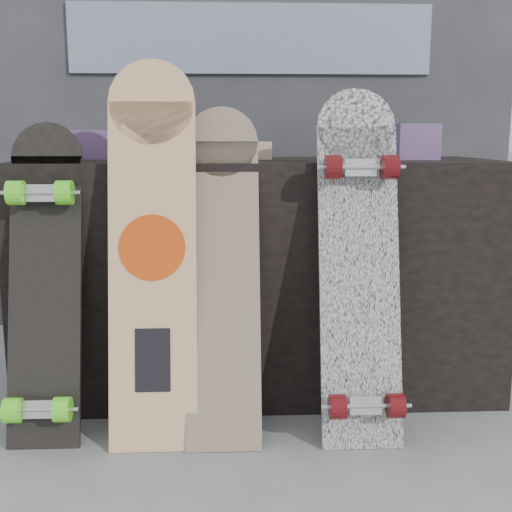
{
  "coord_description": "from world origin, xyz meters",
  "views": [
    {
      "loc": [
        -0.11,
        -1.71,
        0.88
      ],
      "look_at": [
        -0.03,
        0.2,
        0.52
      ],
      "focal_mm": 45.0,
      "sensor_mm": 36.0,
      "label": 1
    }
  ],
  "objects_px": {
    "vendor_table": "(260,274)",
    "longboard_cascadia": "(360,260)",
    "longboard_celtic": "(223,263)",
    "longboard_geisha": "(152,242)",
    "skateboard_dark": "(44,279)"
  },
  "relations": [
    {
      "from": "longboard_geisha",
      "to": "longboard_celtic",
      "type": "xyz_separation_m",
      "value": [
        0.2,
        0.02,
        -0.07
      ]
    },
    {
      "from": "longboard_celtic",
      "to": "skateboard_dark",
      "type": "distance_m",
      "value": 0.52
    },
    {
      "from": "vendor_table",
      "to": "skateboard_dark",
      "type": "bearing_deg",
      "value": -149.74
    },
    {
      "from": "vendor_table",
      "to": "longboard_celtic",
      "type": "distance_m",
      "value": 0.41
    },
    {
      "from": "vendor_table",
      "to": "longboard_celtic",
      "type": "bearing_deg",
      "value": -108.92
    },
    {
      "from": "vendor_table",
      "to": "longboard_cascadia",
      "type": "xyz_separation_m",
      "value": [
        0.27,
        -0.41,
        0.13
      ]
    },
    {
      "from": "skateboard_dark",
      "to": "vendor_table",
      "type": "bearing_deg",
      "value": 30.26
    },
    {
      "from": "longboard_geisha",
      "to": "longboard_cascadia",
      "type": "relative_size",
      "value": 1.08
    },
    {
      "from": "longboard_celtic",
      "to": "vendor_table",
      "type": "bearing_deg",
      "value": 71.08
    },
    {
      "from": "longboard_geisha",
      "to": "skateboard_dark",
      "type": "bearing_deg",
      "value": 176.77
    },
    {
      "from": "longboard_celtic",
      "to": "longboard_cascadia",
      "type": "relative_size",
      "value": 0.95
    },
    {
      "from": "vendor_table",
      "to": "longboard_celtic",
      "type": "relative_size",
      "value": 1.65
    },
    {
      "from": "longboard_cascadia",
      "to": "skateboard_dark",
      "type": "relative_size",
      "value": 1.11
    },
    {
      "from": "longboard_celtic",
      "to": "longboard_cascadia",
      "type": "height_order",
      "value": "longboard_cascadia"
    },
    {
      "from": "longboard_celtic",
      "to": "skateboard_dark",
      "type": "height_order",
      "value": "longboard_celtic"
    }
  ]
}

